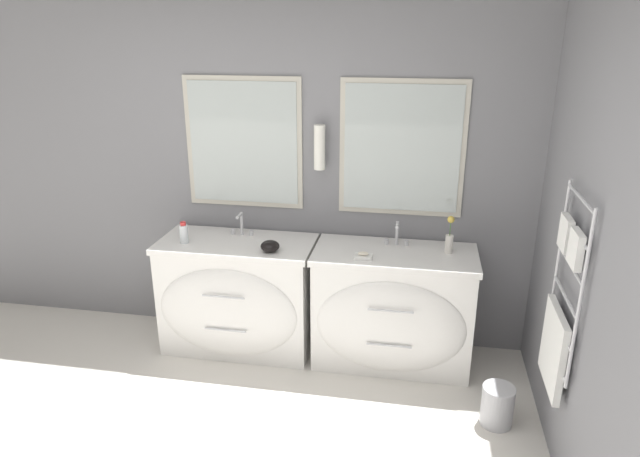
{
  "coord_description": "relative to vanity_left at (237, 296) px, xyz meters",
  "views": [
    {
      "loc": [
        1.06,
        -1.91,
        2.29
      ],
      "look_at": [
        0.46,
        1.39,
        1.09
      ],
      "focal_mm": 32.0,
      "sensor_mm": 36.0,
      "label": 1
    }
  ],
  "objects": [
    {
      "name": "wall_back",
      "position": [
        0.21,
        0.35,
        0.88
      ],
      "size": [
        5.36,
        0.16,
        2.6
      ],
      "color": "slate",
      "rests_on": "ground_plane"
    },
    {
      "name": "wall_right",
      "position": [
        2.11,
        -0.77,
        0.87
      ],
      "size": [
        0.13,
        3.97,
        2.6
      ],
      "color": "slate",
      "rests_on": "ground_plane"
    },
    {
      "name": "vanity_left",
      "position": [
        0.0,
        0.0,
        0.0
      ],
      "size": [
        1.11,
        0.6,
        0.84
      ],
      "color": "white",
      "rests_on": "ground_plane"
    },
    {
      "name": "vanity_right",
      "position": [
        1.13,
        0.0,
        0.0
      ],
      "size": [
        1.11,
        0.6,
        0.84
      ],
      "color": "white",
      "rests_on": "ground_plane"
    },
    {
      "name": "faucet_left",
      "position": [
        -0.0,
        0.17,
        0.49
      ],
      "size": [
        0.17,
        0.11,
        0.17
      ],
      "color": "silver",
      "rests_on": "vanity_left"
    },
    {
      "name": "faucet_right",
      "position": [
        1.13,
        0.17,
        0.49
      ],
      "size": [
        0.17,
        0.11,
        0.17
      ],
      "color": "silver",
      "rests_on": "vanity_right"
    },
    {
      "name": "toiletry_bottle",
      "position": [
        -0.35,
        -0.05,
        0.48
      ],
      "size": [
        0.06,
        0.06,
        0.16
      ],
      "color": "silver",
      "rests_on": "vanity_left"
    },
    {
      "name": "amenity_bowl",
      "position": [
        0.29,
        -0.11,
        0.45
      ],
      "size": [
        0.13,
        0.13,
        0.08
      ],
      "color": "black",
      "rests_on": "vanity_left"
    },
    {
      "name": "flower_vase",
      "position": [
        1.48,
        0.09,
        0.52
      ],
      "size": [
        0.05,
        0.05,
        0.26
      ],
      "color": "silver",
      "rests_on": "vanity_right"
    },
    {
      "name": "soap_dish",
      "position": [
        0.92,
        -0.11,
        0.43
      ],
      "size": [
        0.12,
        0.08,
        0.04
      ],
      "color": "white",
      "rests_on": "vanity_right"
    },
    {
      "name": "waste_bin",
      "position": [
        1.8,
        -0.57,
        -0.29
      ],
      "size": [
        0.2,
        0.2,
        0.25
      ],
      "color": "#B7B7BC",
      "rests_on": "ground_plane"
    }
  ]
}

